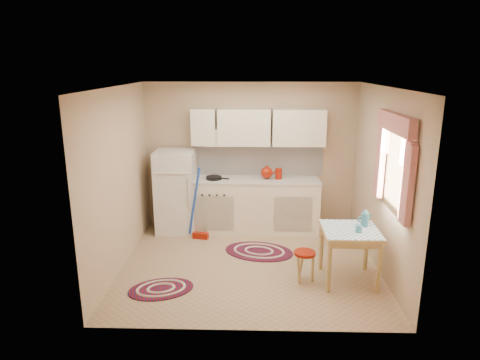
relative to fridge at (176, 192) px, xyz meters
The scene contains 14 objects.
room_shell 1.95m from the fridge, 35.65° to the right, with size 3.64×3.60×2.52m.
fridge is the anchor object (origin of this frame).
broom 0.57m from the fridge, 38.19° to the right, with size 0.28×0.12×1.20m, color blue, non-canonical shape.
base_cabinets 1.31m from the fridge, ahead, with size 2.25×0.60×0.88m, color white.
countertop 1.30m from the fridge, ahead, with size 2.27×0.62×0.04m, color #BCB9B3.
frying_pan 0.69m from the fridge, ahead, with size 0.26×0.26×0.05m, color black.
red_kettle 1.57m from the fridge, ahead, with size 0.22×0.20×0.22m, color maroon, non-canonical shape.
red_canister 1.76m from the fridge, ahead, with size 0.11×0.11×0.16m, color maroon.
table 3.10m from the fridge, 33.59° to the right, with size 0.72×0.72×0.72m, color tan.
stool 2.68m from the fridge, 41.29° to the right, with size 0.28×0.28×0.42m, color maroon.
coffee_pot 3.19m from the fridge, 29.76° to the right, with size 0.12×0.11×0.25m, color teal, non-canonical shape.
mug 3.20m from the fridge, 34.34° to the right, with size 0.08×0.08×0.10m, color teal.
rug_center 1.78m from the fridge, 31.20° to the right, with size 1.05×0.70×0.02m, color maroon, non-canonical shape.
rug_left 2.14m from the fridge, 86.27° to the right, with size 0.83×0.55×0.02m, color maroon, non-canonical shape.
Camera 1 is at (0.02, -5.64, 2.79)m, focal length 32.00 mm.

